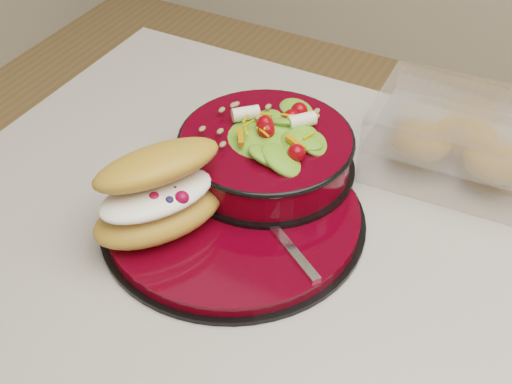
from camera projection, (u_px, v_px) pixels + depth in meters
The scene contains 5 objects.
dinner_plate at pixel (233, 216), 0.84m from camera, with size 0.31×0.31×0.02m.
salad_bowl at pixel (266, 147), 0.86m from camera, with size 0.22×0.22×0.09m.
croissant at pixel (160, 194), 0.78m from camera, with size 0.15×0.19×0.09m.
fork at pixel (279, 234), 0.80m from camera, with size 0.13×0.09×0.00m.
pastry_box at pixel (460, 141), 0.89m from camera, with size 0.22×0.17×0.09m.
Camera 1 is at (0.07, -0.51, 1.48)m, focal length 50.00 mm.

